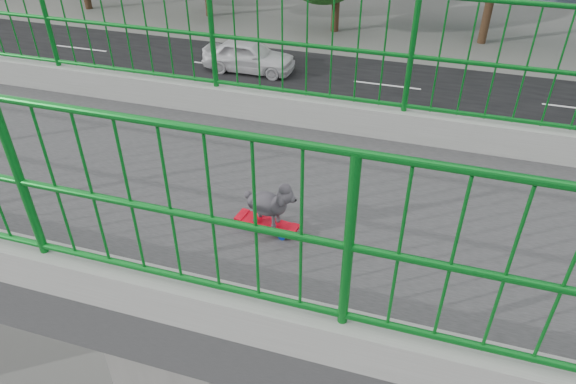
# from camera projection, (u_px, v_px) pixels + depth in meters

# --- Properties ---
(road) EXTENTS (18.00, 90.00, 0.02)m
(road) POSITION_uv_depth(u_px,v_px,m) (362.00, 150.00, 18.91)
(road) COLOR black
(road) RESTS_ON ground
(footbridge) EXTENTS (3.00, 24.00, 7.00)m
(footbridge) POSITION_uv_depth(u_px,v_px,m) (180.00, 313.00, 5.75)
(footbridge) COLOR #2D2D2F
(footbridge) RESTS_ON ground
(railing) EXTENTS (3.00, 24.00, 1.42)m
(railing) POSITION_uv_depth(u_px,v_px,m) (153.00, 157.00, 4.60)
(railing) COLOR gray
(railing) RESTS_ON footbridge
(skateboard) EXTENTS (0.21, 0.52, 0.07)m
(skateboard) POSITION_uv_depth(u_px,v_px,m) (267.00, 224.00, 4.10)
(skateboard) COLOR red
(skateboard) RESTS_ON footbridge
(poodle) EXTENTS (0.22, 0.44, 0.36)m
(poodle) POSITION_uv_depth(u_px,v_px,m) (269.00, 203.00, 3.97)
(poodle) COLOR #2E2B30
(poodle) RESTS_ON skateboard
(car_1) EXTENTS (1.60, 4.59, 1.51)m
(car_1) POSITION_uv_depth(u_px,v_px,m) (25.00, 136.00, 18.23)
(car_1) COLOR red
(car_1) RESTS_ON ground
(car_2) EXTENTS (2.32, 5.03, 1.40)m
(car_2) POSITION_uv_depth(u_px,v_px,m) (312.00, 134.00, 18.46)
(car_2) COLOR red
(car_2) RESTS_ON ground
(car_4) EXTENTS (1.75, 4.34, 1.48)m
(car_4) POSITION_uv_depth(u_px,v_px,m) (249.00, 56.00, 24.62)
(car_4) COLOR silver
(car_4) RESTS_ON ground
(car_5) EXTENTS (1.45, 4.16, 1.37)m
(car_5) POSITION_uv_depth(u_px,v_px,m) (97.00, 218.00, 14.54)
(car_5) COLOR silver
(car_5) RESTS_ON ground
(car_6) EXTENTS (2.61, 5.65, 1.57)m
(car_6) POSITION_uv_depth(u_px,v_px,m) (97.00, 148.00, 17.51)
(car_6) COLOR red
(car_6) RESTS_ON ground
(car_7) EXTENTS (1.95, 4.79, 1.39)m
(car_7) POSITION_uv_depth(u_px,v_px,m) (65.00, 97.00, 20.95)
(car_7) COLOR silver
(car_7) RESTS_ON ground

